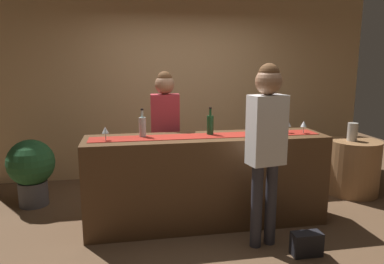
{
  "coord_description": "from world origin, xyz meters",
  "views": [
    {
      "loc": [
        -0.84,
        -3.71,
        1.77
      ],
      "look_at": [
        -0.16,
        0.0,
        1.04
      ],
      "focal_mm": 33.83,
      "sensor_mm": 36.0,
      "label": 1
    }
  ],
  "objects_px": {
    "wine_glass_near_customer": "(288,124)",
    "customer_sipping": "(267,135)",
    "wine_glass_far_end": "(105,131)",
    "potted_plant_tall": "(31,168)",
    "wine_glass_mid_counter": "(304,124)",
    "wine_bottle_green": "(210,125)",
    "handbag": "(307,244)",
    "bartender": "(165,125)",
    "wine_bottle_clear": "(142,126)",
    "round_side_table": "(353,167)",
    "vase_on_side_table": "(352,132)",
    "wine_bottle_amber": "(262,123)"
  },
  "relations": [
    {
      "from": "wine_bottle_green",
      "to": "vase_on_side_table",
      "type": "xyz_separation_m",
      "value": [
        2.07,
        0.49,
        -0.25
      ]
    },
    {
      "from": "round_side_table",
      "to": "vase_on_side_table",
      "type": "distance_m",
      "value": 0.49
    },
    {
      "from": "customer_sipping",
      "to": "wine_bottle_clear",
      "type": "bearing_deg",
      "value": 138.32
    },
    {
      "from": "wine_bottle_amber",
      "to": "vase_on_side_table",
      "type": "distance_m",
      "value": 1.57
    },
    {
      "from": "handbag",
      "to": "round_side_table",
      "type": "bearing_deg",
      "value": 45.0
    },
    {
      "from": "wine_glass_near_customer",
      "to": "wine_glass_far_end",
      "type": "bearing_deg",
      "value": -178.85
    },
    {
      "from": "bartender",
      "to": "potted_plant_tall",
      "type": "relative_size",
      "value": 1.99
    },
    {
      "from": "wine_bottle_clear",
      "to": "bartender",
      "type": "height_order",
      "value": "bartender"
    },
    {
      "from": "wine_bottle_amber",
      "to": "wine_glass_far_end",
      "type": "bearing_deg",
      "value": -176.09
    },
    {
      "from": "wine_glass_mid_counter",
      "to": "wine_glass_far_end",
      "type": "height_order",
      "value": "same"
    },
    {
      "from": "wine_glass_near_customer",
      "to": "vase_on_side_table",
      "type": "bearing_deg",
      "value": 25.54
    },
    {
      "from": "customer_sipping",
      "to": "vase_on_side_table",
      "type": "xyz_separation_m",
      "value": [
        1.68,
        1.14,
        -0.24
      ]
    },
    {
      "from": "round_side_table",
      "to": "customer_sipping",
      "type": "bearing_deg",
      "value": -146.61
    },
    {
      "from": "wine_glass_far_end",
      "to": "wine_glass_mid_counter",
      "type": "bearing_deg",
      "value": -0.25
    },
    {
      "from": "vase_on_side_table",
      "to": "potted_plant_tall",
      "type": "xyz_separation_m",
      "value": [
        -4.14,
        0.33,
        -0.37
      ]
    },
    {
      "from": "wine_glass_near_customer",
      "to": "bartender",
      "type": "relative_size",
      "value": 0.09
    },
    {
      "from": "wine_glass_near_customer",
      "to": "customer_sipping",
      "type": "xyz_separation_m",
      "value": [
        -0.48,
        -0.57,
        0.0
      ]
    },
    {
      "from": "wine_glass_mid_counter",
      "to": "potted_plant_tall",
      "type": "relative_size",
      "value": 0.17
    },
    {
      "from": "bartender",
      "to": "wine_bottle_clear",
      "type": "bearing_deg",
      "value": 64.07
    },
    {
      "from": "vase_on_side_table",
      "to": "wine_glass_mid_counter",
      "type": "bearing_deg",
      "value": -149.07
    },
    {
      "from": "wine_bottle_clear",
      "to": "potted_plant_tall",
      "type": "height_order",
      "value": "wine_bottle_clear"
    },
    {
      "from": "potted_plant_tall",
      "to": "wine_bottle_green",
      "type": "bearing_deg",
      "value": -21.67
    },
    {
      "from": "bartender",
      "to": "potted_plant_tall",
      "type": "height_order",
      "value": "bartender"
    },
    {
      "from": "wine_bottle_green",
      "to": "round_side_table",
      "type": "distance_m",
      "value": 2.3
    },
    {
      "from": "round_side_table",
      "to": "potted_plant_tall",
      "type": "bearing_deg",
      "value": 175.5
    },
    {
      "from": "wine_bottle_amber",
      "to": "wine_bottle_green",
      "type": "height_order",
      "value": "same"
    },
    {
      "from": "bartender",
      "to": "round_side_table",
      "type": "relative_size",
      "value": 2.26
    },
    {
      "from": "wine_glass_far_end",
      "to": "potted_plant_tall",
      "type": "xyz_separation_m",
      "value": [
        -0.97,
        0.94,
        -0.61
      ]
    },
    {
      "from": "wine_bottle_clear",
      "to": "wine_glass_mid_counter",
      "type": "distance_m",
      "value": 1.77
    },
    {
      "from": "wine_bottle_green",
      "to": "handbag",
      "type": "distance_m",
      "value": 1.53
    },
    {
      "from": "vase_on_side_table",
      "to": "customer_sipping",
      "type": "bearing_deg",
      "value": -145.73
    },
    {
      "from": "wine_bottle_clear",
      "to": "wine_glass_far_end",
      "type": "xyz_separation_m",
      "value": [
        -0.38,
        -0.13,
        -0.01
      ]
    },
    {
      "from": "handbag",
      "to": "customer_sipping",
      "type": "bearing_deg",
      "value": 141.53
    },
    {
      "from": "wine_glass_near_customer",
      "to": "customer_sipping",
      "type": "distance_m",
      "value": 0.75
    },
    {
      "from": "wine_bottle_green",
      "to": "handbag",
      "type": "bearing_deg",
      "value": -51.83
    },
    {
      "from": "round_side_table",
      "to": "wine_glass_near_customer",
      "type": "bearing_deg",
      "value": -155.45
    },
    {
      "from": "wine_glass_far_end",
      "to": "vase_on_side_table",
      "type": "distance_m",
      "value": 3.24
    },
    {
      "from": "wine_glass_mid_counter",
      "to": "wine_glass_far_end",
      "type": "distance_m",
      "value": 2.14
    },
    {
      "from": "wine_glass_mid_counter",
      "to": "bartender",
      "type": "bearing_deg",
      "value": 156.29
    },
    {
      "from": "wine_bottle_clear",
      "to": "vase_on_side_table",
      "type": "xyz_separation_m",
      "value": [
        2.8,
        0.48,
        -0.25
      ]
    },
    {
      "from": "round_side_table",
      "to": "wine_bottle_clear",
      "type": "bearing_deg",
      "value": -170.48
    },
    {
      "from": "wine_glass_mid_counter",
      "to": "wine_bottle_green",
      "type": "bearing_deg",
      "value": 173.01
    },
    {
      "from": "wine_glass_mid_counter",
      "to": "potted_plant_tall",
      "type": "distance_m",
      "value": 3.31
    },
    {
      "from": "wine_bottle_amber",
      "to": "wine_bottle_green",
      "type": "xyz_separation_m",
      "value": [
        -0.59,
        0.0,
        0.0
      ]
    },
    {
      "from": "potted_plant_tall",
      "to": "handbag",
      "type": "relative_size",
      "value": 3.0
    },
    {
      "from": "wine_glass_far_end",
      "to": "customer_sipping",
      "type": "bearing_deg",
      "value": -19.64
    },
    {
      "from": "wine_bottle_green",
      "to": "handbag",
      "type": "relative_size",
      "value": 1.08
    },
    {
      "from": "wine_bottle_amber",
      "to": "vase_on_side_table",
      "type": "relative_size",
      "value": 1.26
    },
    {
      "from": "wine_bottle_amber",
      "to": "potted_plant_tall",
      "type": "height_order",
      "value": "wine_bottle_amber"
    },
    {
      "from": "wine_glass_mid_counter",
      "to": "customer_sipping",
      "type": "distance_m",
      "value": 0.83
    }
  ]
}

